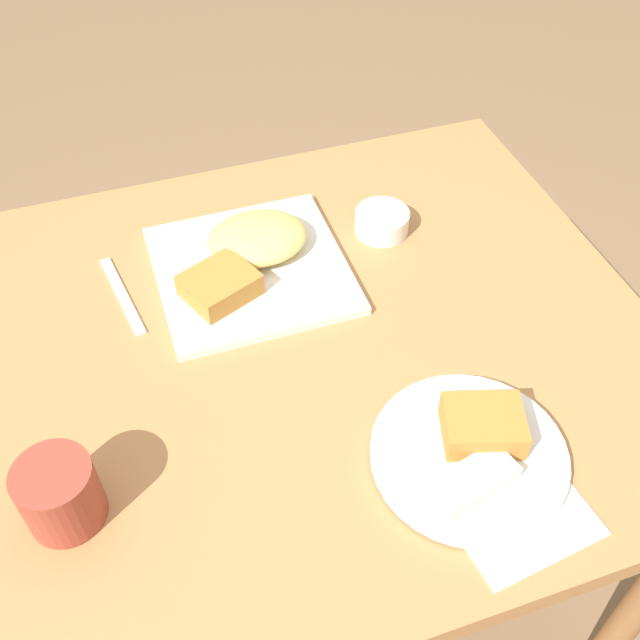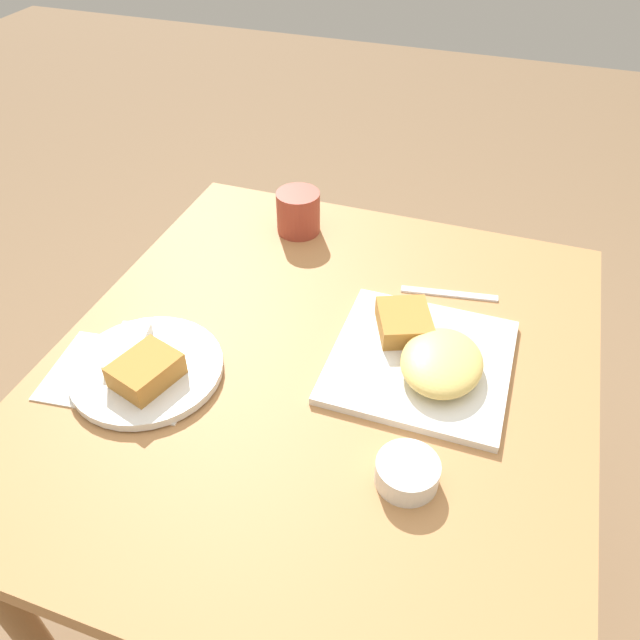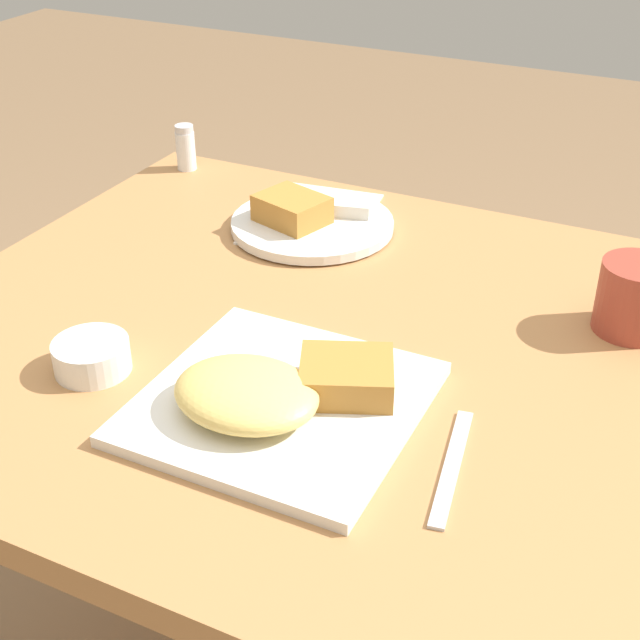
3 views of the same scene
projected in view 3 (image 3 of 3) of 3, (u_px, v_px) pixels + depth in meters
dining_table at (306, 388)px, 1.15m from camera, size 0.97×0.88×0.76m
menu_card at (313, 218)px, 1.37m from camera, size 0.19×0.26×0.00m
plate_square_near at (277, 396)px, 0.94m from camera, size 0.29×0.29×0.06m
plate_oval_far at (309, 219)px, 1.33m from camera, size 0.24×0.24×0.05m
sauce_ramekin at (92, 355)px, 1.01m from camera, size 0.09×0.09×0.04m
salt_shaker at (186, 150)px, 1.53m from camera, size 0.03×0.03×0.08m
butter_knife at (452, 466)px, 0.88m from camera, size 0.04×0.18×0.00m
coffee_mug at (635, 298)px, 1.07m from camera, size 0.09×0.09×0.09m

